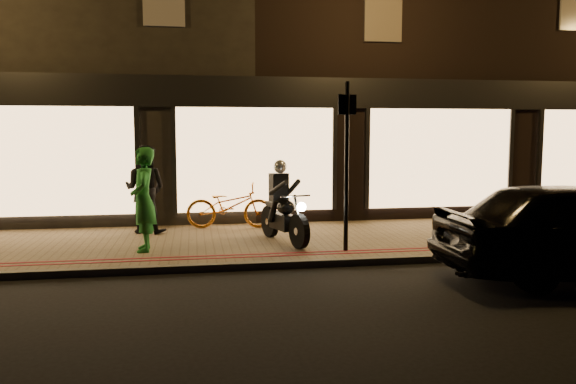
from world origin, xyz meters
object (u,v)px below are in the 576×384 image
object	(u,v)px
motorcycle	(283,211)
bicycle_gold	(230,206)
sign_post	(347,157)
person_green	(143,199)

from	to	relation	value
motorcycle	bicycle_gold	xyz separation A→B (m)	(-0.91, 1.78, -0.11)
sign_post	person_green	size ratio (longest dim) A/B	1.61
sign_post	bicycle_gold	distance (m)	3.54
motorcycle	person_green	distance (m)	2.63
motorcycle	person_green	xyz separation A→B (m)	(-2.58, -0.39, 0.31)
sign_post	person_green	world-z (taller)	sign_post
motorcycle	person_green	bearing A→B (deg)	172.07
bicycle_gold	person_green	size ratio (longest dim) A/B	1.03
sign_post	bicycle_gold	size ratio (longest dim) A/B	1.57
motorcycle	sign_post	size ratio (longest dim) A/B	0.63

